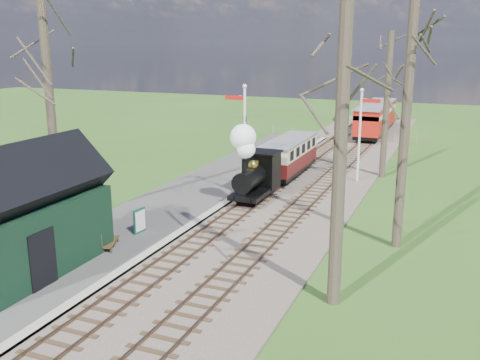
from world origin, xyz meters
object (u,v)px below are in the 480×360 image
Objects in this scene: semaphore_far at (361,128)px; locomotive at (254,167)px; station_shed at (27,215)px; red_carriage_b at (380,114)px; sign_board at (140,221)px; red_carriage_a at (371,122)px; person at (103,235)px; semaphore_near at (243,134)px; coach at (289,155)px; bench at (108,239)px.

semaphore_far is 7.84m from locomotive.
station_shed reaches higher than red_carriage_b.
locomotive is 3.86× the size of sign_board.
person is at bearing -100.42° from red_carriage_a.
red_carriage_a is at bearing 80.93° from semaphore_near.
station_shed is at bearing -106.38° from semaphore_near.
locomotive is at bearing 68.00° from sign_board.
red_carriage_b is at bearing 79.87° from station_shed.
red_carriage_a reaches higher than person.
semaphore_far reaches higher than person.
semaphore_far is at bearing 3.68° from coach.
person is (-5.61, -36.03, -0.78)m from red_carriage_b.
red_carriage_b is at bearing -16.41° from person.
station_shed is at bearing -101.77° from red_carriage_a.
semaphore_far is 20.76m from red_carriage_b.
locomotive is at bearing 71.28° from bench.
person reaches higher than sign_board.
station_shed is 0.94× the size of coach.
person reaches higher than bench.
semaphore_near is 6.17m from coach.
semaphore_far is (8.67, 18.00, 1.08)m from station_shed.
semaphore_near is at bearing 73.62° from station_shed.
semaphore_far is 4.48× the size of person.
bench is at bearing -115.95° from semaphore_far.
bench is at bearing -101.39° from coach.
coach is at bearing -176.32° from semaphore_far.
person is at bearing -98.85° from red_carriage_b.
sign_board is at bearing -13.86° from person.
semaphore_near is 1.11× the size of red_carriage_b.
semaphore_far is 5.26× the size of sign_board.
bench is at bearing -108.72° from locomotive.
station_shed is at bearing -103.63° from coach.
red_carriage_b is at bearing 80.98° from sign_board.
person is (1.29, 2.58, -1.43)m from station_shed.
coach is at bearing 76.37° from station_shed.
coach reaches higher than person.
semaphore_far is 1.02× the size of red_carriage_b.
semaphore_far reaches higher than station_shed.
station_shed is at bearing -110.18° from locomotive.
sign_board is at bearing -118.49° from semaphore_far.
semaphore_near reaches higher than red_carriage_a.
semaphore_near is 4.87× the size of person.
sign_board is (-1.99, -7.14, -2.88)m from semaphore_near.
coach is (-4.37, -0.28, -1.92)m from semaphore_far.
semaphore_near is at bearing -97.22° from red_carriage_b.
red_carriage_a is (2.60, 15.39, 0.19)m from coach.
red_carriage_a is (6.90, 33.11, -0.65)m from station_shed.
station_shed is 1.01× the size of semaphore_near.
locomotive is at bearing 69.82° from station_shed.
red_carriage_b is 5.14× the size of sign_board.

